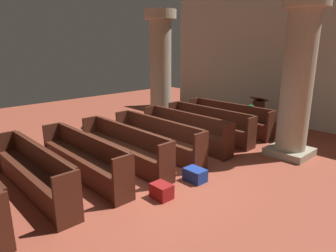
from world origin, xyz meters
TOP-DOWN VIEW (x-y plane):
  - ground_plane at (0.00, 0.00)m, footprint 19.20×19.20m
  - back_wall at (0.00, 6.08)m, footprint 10.00×0.16m
  - pew_row_0 at (-0.70, 3.85)m, footprint 2.96×0.47m
  - pew_row_1 at (-0.70, 2.83)m, footprint 2.96×0.46m
  - pew_row_2 at (-0.70, 1.82)m, footprint 2.96×0.46m
  - pew_row_3 at (-0.70, 0.81)m, footprint 2.96×0.47m
  - pew_row_4 at (-0.70, -0.21)m, footprint 2.96×0.46m
  - pew_row_5 at (-0.70, -1.22)m, footprint 2.96×0.47m
  - pew_row_6 at (-0.70, -2.23)m, footprint 2.96×0.46m
  - pillar_aisle_side at (1.63, 3.21)m, footprint 1.05×1.05m
  - pillar_far_side at (-2.99, 2.98)m, footprint 1.05×1.05m
  - lectern at (-0.20, 4.74)m, footprint 0.48×0.45m
  - hymn_book at (-0.07, 4.04)m, footprint 0.13×0.19m
  - kneeler_box_blue at (0.99, 0.35)m, footprint 0.43×0.31m
  - kneeler_box_red at (1.04, -0.63)m, footprint 0.37×0.29m

SIDE VIEW (x-z plane):
  - ground_plane at x=0.00m, z-range 0.00..0.00m
  - kneeler_box_blue at x=0.99m, z-range 0.00..0.26m
  - kneeler_box_red at x=1.04m, z-range 0.00..0.27m
  - lectern at x=-0.20m, z-range -0.09..0.99m
  - pew_row_0 at x=-0.70m, z-range 0.04..0.93m
  - pew_row_1 at x=-0.70m, z-range 0.04..0.93m
  - pew_row_2 at x=-0.70m, z-range 0.04..0.93m
  - pew_row_3 at x=-0.70m, z-range 0.04..0.93m
  - pew_row_4 at x=-0.70m, z-range 0.04..0.93m
  - pew_row_5 at x=-0.70m, z-range 0.04..0.93m
  - pew_row_6 at x=-0.70m, z-range 0.04..0.93m
  - hymn_book at x=-0.07m, z-range 0.89..0.92m
  - pillar_aisle_side at x=1.63m, z-range 0.07..3.87m
  - pillar_far_side at x=-2.99m, z-range 0.07..3.87m
  - back_wall at x=0.00m, z-range 0.00..4.50m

